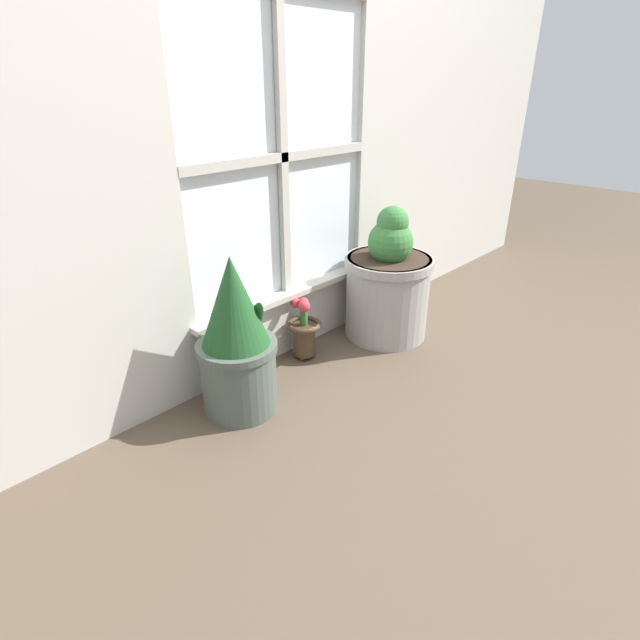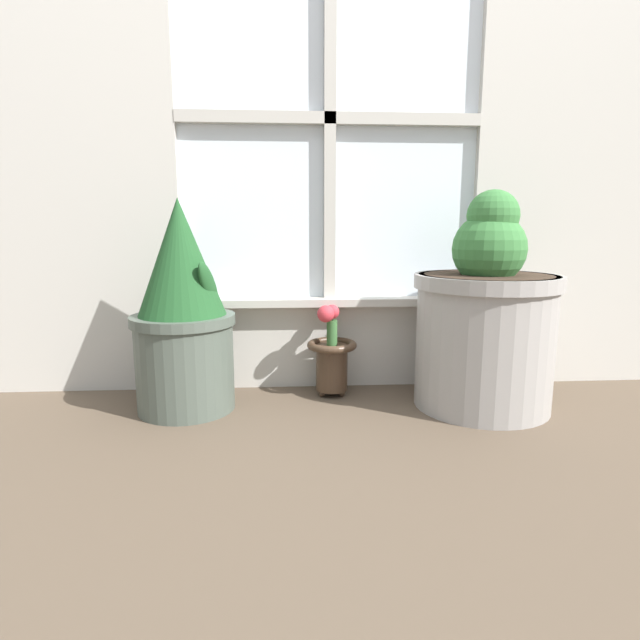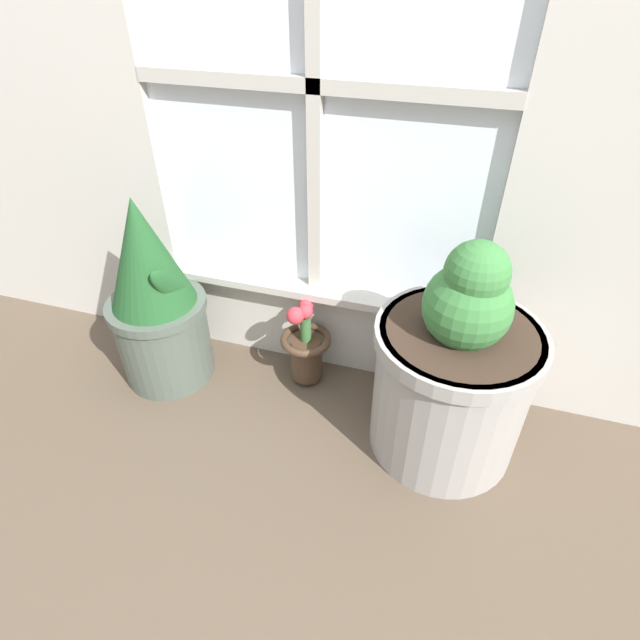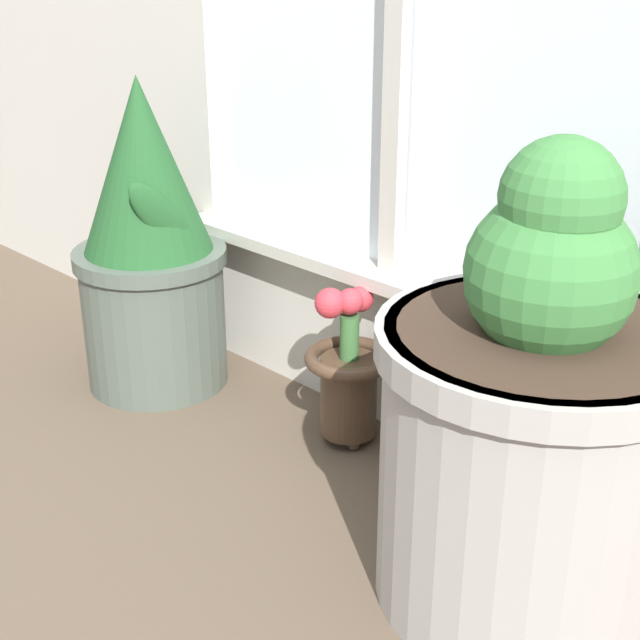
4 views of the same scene
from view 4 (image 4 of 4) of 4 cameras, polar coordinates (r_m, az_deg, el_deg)
name	(u,v)px [view 4 (image 4 of 4)]	position (r m, az deg, el deg)	size (l,w,h in m)	color
ground_plane	(132,557)	(1.36, -11.97, -14.61)	(10.00, 10.00, 0.00)	brown
potted_plant_left	(149,248)	(1.72, -10.87, 4.58)	(0.29, 0.29, 0.60)	#4C564C
potted_plant_right	(534,426)	(1.16, 13.51, -6.60)	(0.41, 0.41, 0.62)	#9E9993
flower_vase	(348,373)	(1.54, 1.79, -3.38)	(0.16, 0.16, 0.29)	#473323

